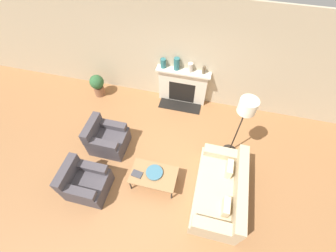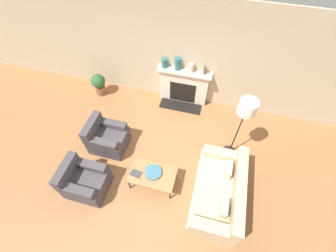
# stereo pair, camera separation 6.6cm
# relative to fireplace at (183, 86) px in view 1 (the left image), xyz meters

# --- Properties ---
(ground_plane) EXTENTS (18.00, 18.00, 0.00)m
(ground_plane) POSITION_rel_fireplace_xyz_m (-0.00, -2.58, -0.53)
(ground_plane) COLOR #99663D
(wall_back) EXTENTS (18.00, 0.06, 2.90)m
(wall_back) POSITION_rel_fireplace_xyz_m (-0.00, 0.14, 0.92)
(wall_back) COLOR #BCAD8E
(wall_back) RESTS_ON ground_plane
(fireplace) EXTENTS (1.45, 0.59, 1.08)m
(fireplace) POSITION_rel_fireplace_xyz_m (0.00, 0.00, 0.00)
(fireplace) COLOR beige
(fireplace) RESTS_ON ground_plane
(couch) EXTENTS (0.96, 1.80, 0.83)m
(couch) POSITION_rel_fireplace_xyz_m (1.37, -2.68, -0.22)
(couch) COLOR tan
(couch) RESTS_ON ground_plane
(armchair_near) EXTENTS (0.86, 0.75, 0.82)m
(armchair_near) POSITION_rel_fireplace_xyz_m (-1.46, -3.19, -0.21)
(armchair_near) COLOR #423D42
(armchair_near) RESTS_ON ground_plane
(armchair_far) EXTENTS (0.86, 0.75, 0.82)m
(armchair_far) POSITION_rel_fireplace_xyz_m (-1.46, -2.03, -0.21)
(armchair_far) COLOR #423D42
(armchair_far) RESTS_ON ground_plane
(coffee_table) EXTENTS (1.00, 0.61, 0.40)m
(coffee_table) POSITION_rel_fireplace_xyz_m (-0.08, -2.70, -0.16)
(coffee_table) COLOR olive
(coffee_table) RESTS_ON ground_plane
(bowl) EXTENTS (0.36, 0.36, 0.05)m
(bowl) POSITION_rel_fireplace_xyz_m (-0.07, -2.66, -0.10)
(bowl) COLOR #38667A
(bowl) RESTS_ON coffee_table
(book) EXTENTS (0.24, 0.18, 0.02)m
(book) POSITION_rel_fireplace_xyz_m (-0.43, -2.78, -0.12)
(book) COLOR #38383D
(book) RESTS_ON coffee_table
(floor_lamp) EXTENTS (0.37, 0.37, 1.83)m
(floor_lamp) POSITION_rel_fireplace_xyz_m (1.51, -1.47, 0.98)
(floor_lamp) COLOR black
(floor_lamp) RESTS_ON ground_plane
(mantel_vase_left) EXTENTS (0.14, 0.14, 0.25)m
(mantel_vase_left) POSITION_rel_fireplace_xyz_m (-0.55, 0.01, 0.68)
(mantel_vase_left) COLOR #28666B
(mantel_vase_left) RESTS_ON fireplace
(mantel_vase_center_left) EXTENTS (0.15, 0.15, 0.34)m
(mantel_vase_center_left) POSITION_rel_fireplace_xyz_m (-0.19, 0.01, 0.72)
(mantel_vase_center_left) COLOR #28666B
(mantel_vase_center_left) RESTS_ON fireplace
(mantel_vase_center_right) EXTENTS (0.14, 0.14, 0.25)m
(mantel_vase_center_right) POSITION_rel_fireplace_xyz_m (0.16, 0.01, 0.68)
(mantel_vase_center_right) COLOR beige
(mantel_vase_center_right) RESTS_ON fireplace
(mantel_vase_right) EXTENTS (0.08, 0.08, 0.21)m
(mantel_vase_right) POSITION_rel_fireplace_xyz_m (0.51, 0.01, 0.66)
(mantel_vase_right) COLOR brown
(mantel_vase_right) RESTS_ON fireplace
(potted_plant) EXTENTS (0.41, 0.41, 0.69)m
(potted_plant) POSITION_rel_fireplace_xyz_m (-2.45, -0.36, -0.14)
(potted_plant) COLOR brown
(potted_plant) RESTS_ON ground_plane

